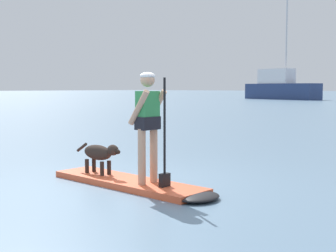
{
  "coord_description": "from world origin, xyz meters",
  "views": [
    {
      "loc": [
        5.33,
        -5.02,
        1.58
      ],
      "look_at": [
        0.0,
        1.0,
        0.9
      ],
      "focal_mm": 48.95,
      "sensor_mm": 36.0,
      "label": 1
    }
  ],
  "objects_px": {
    "person_paddler": "(148,119)",
    "dog": "(100,153)",
    "paddleboard": "(137,184)",
    "moored_boat_far_starboard": "(280,88)"
  },
  "relations": [
    {
      "from": "person_paddler",
      "to": "moored_boat_far_starboard",
      "type": "height_order",
      "value": "moored_boat_far_starboard"
    },
    {
      "from": "paddleboard",
      "to": "moored_boat_far_starboard",
      "type": "xyz_separation_m",
      "value": [
        -24.45,
        51.12,
        1.53
      ]
    },
    {
      "from": "paddleboard",
      "to": "moored_boat_far_starboard",
      "type": "relative_size",
      "value": 0.24
    },
    {
      "from": "person_paddler",
      "to": "dog",
      "type": "bearing_deg",
      "value": 179.38
    },
    {
      "from": "person_paddler",
      "to": "moored_boat_far_starboard",
      "type": "relative_size",
      "value": 0.13
    },
    {
      "from": "person_paddler",
      "to": "dog",
      "type": "relative_size",
      "value": 1.5
    },
    {
      "from": "paddleboard",
      "to": "person_paddler",
      "type": "xyz_separation_m",
      "value": [
        0.27,
        -0.0,
        1.04
      ]
    },
    {
      "from": "paddleboard",
      "to": "dog",
      "type": "height_order",
      "value": "dog"
    },
    {
      "from": "dog",
      "to": "moored_boat_far_starboard",
      "type": "distance_m",
      "value": 56.28
    },
    {
      "from": "paddleboard",
      "to": "moored_boat_far_starboard",
      "type": "distance_m",
      "value": 56.68
    }
  ]
}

